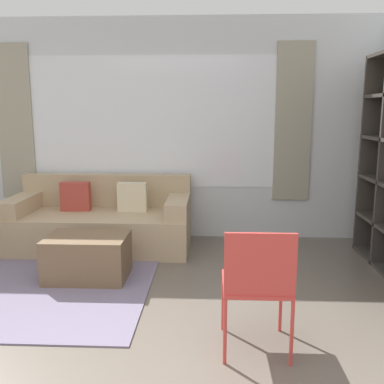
{
  "coord_description": "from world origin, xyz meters",
  "views": [
    {
      "loc": [
        0.73,
        -2.11,
        1.58
      ],
      "look_at": [
        0.55,
        1.76,
        0.85
      ],
      "focal_mm": 40.0,
      "sensor_mm": 36.0,
      "label": 1
    }
  ],
  "objects": [
    {
      "name": "wall_back",
      "position": [
        0.0,
        3.24,
        1.36
      ],
      "size": [
        6.83,
        0.11,
        2.7
      ],
      "color": "silver",
      "rests_on": "ground_plane"
    },
    {
      "name": "area_rug",
      "position": [
        -1.22,
        1.71,
        0.01
      ],
      "size": [
        2.8,
        2.38,
        0.01
      ],
      "primitive_type": "cube",
      "color": "slate",
      "rests_on": "ground_plane"
    },
    {
      "name": "couch_main",
      "position": [
        -0.56,
        2.73,
        0.3
      ],
      "size": [
        2.06,
        0.95,
        0.82
      ],
      "color": "tan",
      "rests_on": "ground_plane"
    },
    {
      "name": "ottoman",
      "position": [
        -0.44,
        1.73,
        0.21
      ],
      "size": [
        0.76,
        0.52,
        0.42
      ],
      "color": "brown",
      "rests_on": "ground_plane"
    },
    {
      "name": "folding_chair",
      "position": [
        1.03,
        0.5,
        0.52
      ],
      "size": [
        0.44,
        0.46,
        0.86
      ],
      "rotation": [
        0.0,
        0.0,
        3.14
      ],
      "color": "#CC3D38",
      "rests_on": "ground_plane"
    }
  ]
}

